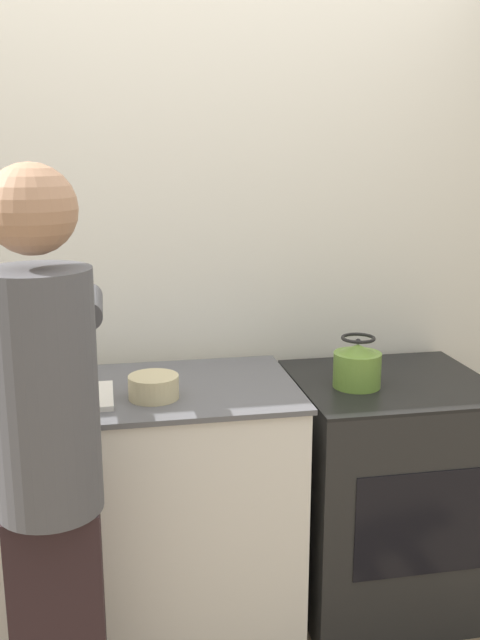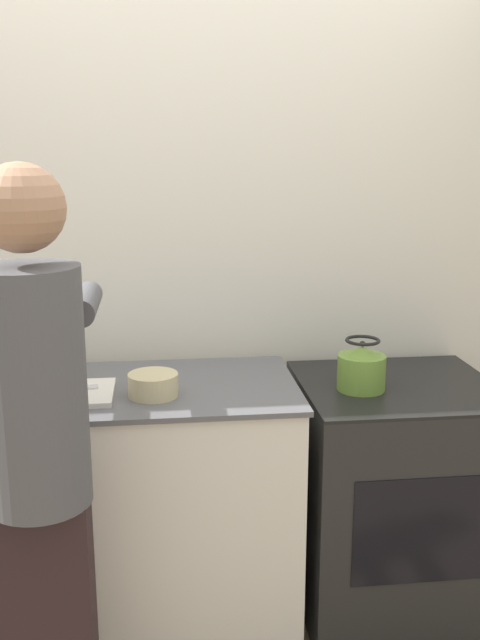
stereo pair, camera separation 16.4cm
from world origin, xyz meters
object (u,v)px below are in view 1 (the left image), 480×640
object	(u,v)px
oven	(387,490)
person	(48,450)
cutting_board	(64,398)
kettle	(357,366)
bowl_prep	(4,371)
knife	(63,393)

from	to	relation	value
oven	person	size ratio (longest dim) A/B	0.52
oven	cutting_board	distance (m)	1.29
person	cutting_board	distance (m)	0.44
kettle	bowl_prep	size ratio (longest dim) A/B	1.00
cutting_board	knife	size ratio (longest dim) A/B	1.53
person	bowl_prep	bearing A→B (deg)	106.14
person	cutting_board	size ratio (longest dim) A/B	5.41
knife	cutting_board	bearing A→B (deg)	-83.44
cutting_board	bowl_prep	bearing A→B (deg)	133.28
knife	kettle	size ratio (longest dim) A/B	1.10
oven	cutting_board	bearing A→B (deg)	-174.86
kettle	bowl_prep	xyz separation A→B (m)	(-1.25, 0.16, 0.00)
kettle	knife	bearing A→B (deg)	-177.46
cutting_board	knife	xyz separation A→B (m)	(-0.00, 0.02, 0.01)
kettle	oven	bearing A→B (deg)	14.58
person	knife	bearing A→B (deg)	87.90
oven	person	bearing A→B (deg)	-155.51
bowl_prep	cutting_board	bearing A→B (deg)	-46.72
oven	kettle	world-z (taller)	kettle
oven	person	world-z (taller)	person
person	knife	world-z (taller)	person
oven	knife	xyz separation A→B (m)	(-1.19, -0.09, 0.51)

